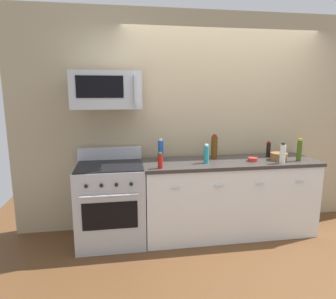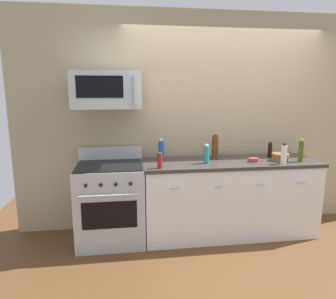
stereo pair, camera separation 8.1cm
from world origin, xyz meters
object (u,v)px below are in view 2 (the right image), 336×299
(bottle_vinegar_white, at_px, (284,154))
(bowl_red_small, at_px, (253,160))
(microwave, at_px, (107,90))
(bottle_hot_sauce_red, at_px, (160,161))
(bottle_soy_sauce_dark, at_px, (270,150))
(bottle_olive_oil, at_px, (301,151))
(bottle_soda_blue, at_px, (161,150))
(range_oven, at_px, (111,202))
(bowl_wooden_salad, at_px, (280,157))
(bottle_wine_amber, at_px, (215,147))
(bottle_dish_soap, at_px, (207,154))

(bottle_vinegar_white, height_order, bowl_red_small, bottle_vinegar_white)
(microwave, distance_m, bottle_hot_sauce_red, 0.97)
(bottle_soy_sauce_dark, bearing_deg, bottle_olive_oil, -47.56)
(bottle_vinegar_white, relative_size, bottle_soda_blue, 0.92)
(range_oven, height_order, bowl_wooden_salad, range_oven)
(bottle_hot_sauce_red, xyz_separation_m, bottle_wine_amber, (0.72, 0.37, 0.06))
(bottle_soy_sauce_dark, relative_size, bowl_wooden_salad, 0.99)
(range_oven, distance_m, bottle_soy_sauce_dark, 2.06)
(range_oven, bearing_deg, bowl_red_small, -2.64)
(bottle_vinegar_white, height_order, bottle_soda_blue, bottle_soda_blue)
(bowl_wooden_salad, bearing_deg, bottle_soy_sauce_dark, 101.26)
(bottle_wine_amber, xyz_separation_m, bowl_red_small, (0.41, -0.21, -0.12))
(bottle_soda_blue, bearing_deg, bowl_wooden_salad, -9.37)
(bottle_soy_sauce_dark, height_order, bowl_red_small, bottle_soy_sauce_dark)
(bottle_soda_blue, distance_m, bowl_red_small, 1.10)
(bottle_soy_sauce_dark, height_order, bottle_olive_oil, bottle_olive_oil)
(range_oven, relative_size, bottle_vinegar_white, 4.51)
(bowl_wooden_salad, bearing_deg, range_oven, 178.04)
(range_oven, bearing_deg, bottle_dish_soap, -4.04)
(bottle_soy_sauce_dark, height_order, bottle_wine_amber, bottle_wine_amber)
(range_oven, height_order, microwave, microwave)
(bottle_soy_sauce_dark, relative_size, bottle_olive_oil, 0.73)
(range_oven, xyz_separation_m, microwave, (0.00, 0.04, 1.28))
(bottle_olive_oil, distance_m, bottle_vinegar_white, 0.27)
(bottle_vinegar_white, bearing_deg, bottle_soda_blue, 164.15)
(bottle_soy_sauce_dark, xyz_separation_m, bowl_red_small, (-0.30, -0.20, -0.07))
(bottle_soy_sauce_dark, distance_m, bottle_hot_sauce_red, 1.47)
(bottle_soda_blue, height_order, bottle_hot_sauce_red, bottle_soda_blue)
(bottle_vinegar_white, xyz_separation_m, bottle_soda_blue, (-1.36, 0.39, 0.01))
(bottle_soy_sauce_dark, bearing_deg, bowl_wooden_salad, -78.74)
(range_oven, bearing_deg, bottle_hot_sauce_red, -22.91)
(range_oven, distance_m, bottle_hot_sauce_red, 0.80)
(bottle_dish_soap, bearing_deg, bottle_wine_amber, 52.61)
(bottle_vinegar_white, bearing_deg, microwave, 172.24)
(microwave, height_order, bottle_vinegar_white, microwave)
(bottle_olive_oil, bearing_deg, bottle_soda_blue, 169.13)
(bottle_olive_oil, distance_m, bottle_soda_blue, 1.65)
(bottle_soy_sauce_dark, xyz_separation_m, bottle_soda_blue, (-1.37, 0.04, 0.03))
(bottle_vinegar_white, xyz_separation_m, bottle_hot_sauce_red, (-1.42, -0.01, -0.03))
(bottle_vinegar_white, height_order, bottle_hot_sauce_red, bottle_vinegar_white)
(bottle_soy_sauce_dark, bearing_deg, bottle_soda_blue, 178.40)
(microwave, xyz_separation_m, bottle_soy_sauce_dark, (1.98, 0.08, -0.74))
(bottle_vinegar_white, xyz_separation_m, bottle_dish_soap, (-0.87, 0.15, -0.01))
(microwave, bearing_deg, bottle_olive_oil, -4.93)
(bowl_wooden_salad, bearing_deg, bottle_olive_oil, -20.43)
(microwave, relative_size, bottle_soda_blue, 2.88)
(range_oven, distance_m, bottle_wine_amber, 1.41)
(bottle_vinegar_white, relative_size, bowl_red_small, 2.09)
(bottle_soy_sauce_dark, height_order, bowl_wooden_salad, bottle_soy_sauce_dark)
(range_oven, height_order, bottle_wine_amber, bottle_wine_amber)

